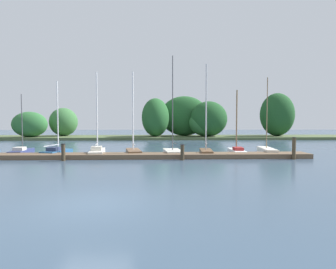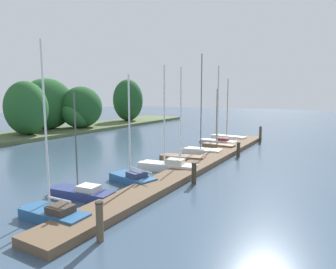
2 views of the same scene
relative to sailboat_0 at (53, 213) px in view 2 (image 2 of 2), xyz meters
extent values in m
cube|color=brown|center=(11.68, -1.41, -0.16)|extent=(27.44, 1.80, 0.35)
cube|color=#4C5B38|center=(11.68, 21.69, -0.14)|extent=(66.66, 8.00, 0.40)
ellipsoid|color=#1E4C23|center=(21.78, 20.82, 2.82)|extent=(5.80, 5.14, 5.51)
ellipsoid|color=#235628|center=(18.16, 23.01, 3.31)|extent=(8.01, 3.31, 6.49)
ellipsoid|color=#235628|center=(13.41, 20.69, 3.04)|extent=(4.25, 5.31, 5.95)
ellipsoid|color=#2D6633|center=(21.38, 20.73, 2.19)|extent=(5.41, 4.01, 4.26)
ellipsoid|color=#1E4C23|center=(33.08, 21.66, 3.52)|extent=(5.45, 4.70, 6.91)
cube|color=#285684|center=(0.00, -0.08, -0.12)|extent=(1.14, 2.99, 0.43)
cube|color=#285684|center=(-0.04, 1.25, -0.14)|extent=(0.60, 0.76, 0.37)
cube|color=#3D3328|center=(0.01, -0.45, 0.23)|extent=(0.81, 0.91, 0.28)
cylinder|color=silver|center=(0.00, 0.14, 3.37)|extent=(0.08, 0.08, 6.55)
cylinder|color=silver|center=(0.01, -0.40, 0.62)|extent=(0.12, 1.21, 0.09)
cube|color=navy|center=(2.48, 0.97, -0.13)|extent=(1.33, 3.32, 0.41)
cube|color=navy|center=(2.33, 2.41, -0.15)|extent=(0.63, 0.86, 0.35)
cube|color=beige|center=(2.52, 0.57, 0.20)|extent=(0.85, 1.04, 0.27)
cylinder|color=#4C4C51|center=(2.45, 1.21, 2.40)|extent=(0.07, 0.07, 4.66)
cube|color=#285684|center=(5.62, 0.29, -0.12)|extent=(1.84, 3.07, 0.44)
cube|color=#285684|center=(5.94, 1.54, -0.14)|extent=(0.81, 0.85, 0.37)
cube|color=#2D3856|center=(5.53, -0.06, 0.24)|extent=(1.07, 1.05, 0.29)
cylinder|color=silver|center=(5.67, 0.50, 2.89)|extent=(0.10, 0.10, 5.59)
cylinder|color=silver|center=(5.47, -0.33, 0.55)|extent=(0.52, 1.85, 0.06)
cube|color=silver|center=(8.97, -0.09, -0.09)|extent=(1.53, 3.81, 0.50)
cube|color=silver|center=(8.74, 1.56, -0.11)|extent=(0.69, 0.99, 0.42)
cube|color=beige|center=(9.03, -0.55, 0.32)|extent=(0.93, 1.21, 0.32)
cylinder|color=silver|center=(8.93, 0.18, 3.29)|extent=(0.11, 0.11, 6.25)
cylinder|color=silver|center=(9.03, -0.54, 0.66)|extent=(0.28, 1.61, 0.07)
cube|color=brown|center=(11.84, 0.27, -0.11)|extent=(1.60, 3.27, 0.46)
cube|color=brown|center=(11.57, 1.66, -0.13)|extent=(0.70, 0.88, 0.39)
cylinder|color=silver|center=(11.79, 0.50, 3.31)|extent=(0.12, 0.12, 6.37)
cylinder|color=silver|center=(11.95, -0.30, 0.63)|extent=(0.40, 1.80, 0.06)
cube|color=silver|center=(15.07, 0.11, -0.11)|extent=(1.62, 3.09, 0.45)
cube|color=silver|center=(14.93, 1.44, -0.14)|extent=(0.79, 0.81, 0.38)
cylinder|color=#4C4C51|center=(15.05, 0.33, 3.94)|extent=(0.08, 0.08, 7.67)
cylinder|color=#4C4C51|center=(15.15, -0.58, 0.72)|extent=(0.28, 2.03, 0.06)
cube|color=brown|center=(17.72, -0.30, -0.09)|extent=(1.15, 2.86, 0.50)
cube|color=brown|center=(17.83, 0.95, -0.11)|extent=(0.56, 0.74, 0.43)
cylinder|color=#B7B7BC|center=(17.74, -0.09, 3.60)|extent=(0.11, 0.11, 6.88)
cylinder|color=#B7B7BC|center=(17.69, -0.63, 0.71)|extent=(0.17, 1.20, 0.06)
cube|color=white|center=(20.55, 0.80, -0.15)|extent=(1.25, 3.63, 0.38)
cube|color=white|center=(20.67, 2.40, -0.17)|extent=(0.61, 0.93, 0.32)
cube|color=maroon|center=(20.52, 0.36, 0.16)|extent=(0.81, 1.12, 0.25)
cylinder|color=#7F6647|center=(20.57, 1.07, 2.57)|extent=(0.12, 0.12, 5.06)
cube|color=silver|center=(23.08, 0.59, -0.07)|extent=(1.37, 3.69, 0.53)
cube|color=silver|center=(23.28, 2.20, -0.10)|extent=(0.62, 0.96, 0.45)
cylinder|color=#7F6647|center=(23.11, 0.86, 3.18)|extent=(0.08, 0.08, 5.97)
cylinder|color=brown|center=(-0.30, -2.75, 0.34)|extent=(0.25, 0.25, 1.35)
cylinder|color=black|center=(-0.30, -2.75, 1.04)|extent=(0.29, 0.29, 0.04)
cylinder|color=#3D3323|center=(7.19, -2.75, 0.25)|extent=(0.27, 0.27, 1.17)
cylinder|color=black|center=(7.19, -2.75, 0.85)|extent=(0.31, 0.31, 0.04)
cylinder|color=#3D3323|center=(15.60, -2.70, 0.22)|extent=(0.27, 0.27, 1.11)
cylinder|color=black|center=(15.60, -2.70, 0.79)|extent=(0.31, 0.31, 0.04)
cylinder|color=#4C3D28|center=(23.81, -2.50, 0.45)|extent=(0.26, 0.26, 1.59)
cylinder|color=black|center=(23.81, -2.50, 1.27)|extent=(0.30, 0.30, 0.04)
camera|label=1|loc=(13.90, -22.21, 2.47)|focal=29.38mm
camera|label=2|loc=(-7.46, -9.56, 4.66)|focal=32.02mm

